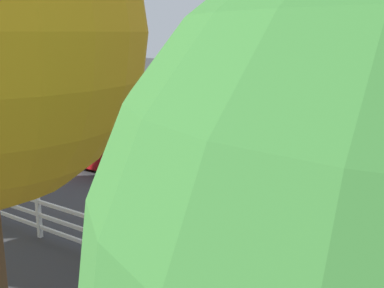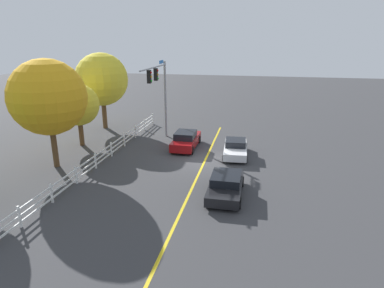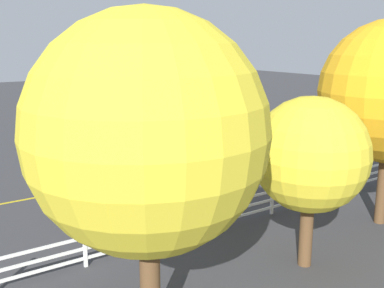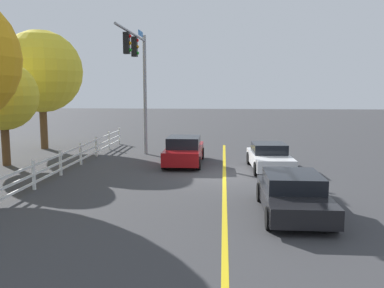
% 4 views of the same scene
% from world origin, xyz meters
% --- Properties ---
extents(ground_plane, '(120.00, 120.00, 0.00)m').
position_xyz_m(ground_plane, '(0.00, 0.00, 0.00)').
color(ground_plane, '#38383A').
extents(lane_center_stripe, '(28.00, 0.16, 0.01)m').
position_xyz_m(lane_center_stripe, '(-4.00, 0.00, 0.00)').
color(lane_center_stripe, gold).
rests_on(lane_center_stripe, ground_plane).
extents(signal_assembly, '(6.45, 0.38, 6.99)m').
position_xyz_m(signal_assembly, '(4.12, 4.63, 4.89)').
color(signal_assembly, gray).
rests_on(signal_assembly, ground_plane).
extents(car_0, '(4.23, 1.98, 1.25)m').
position_xyz_m(car_0, '(-5.32, -2.10, 0.62)').
color(car_0, black).
rests_on(car_0, ground_plane).
extents(car_1, '(4.25, 2.00, 1.25)m').
position_xyz_m(car_1, '(1.68, -2.14, 0.60)').
color(car_1, silver).
rests_on(car_1, ground_plane).
extents(car_2, '(4.43, 1.88, 1.44)m').
position_xyz_m(car_2, '(2.80, 2.06, 0.69)').
color(car_2, maroon).
rests_on(car_2, ground_plane).
extents(white_rail_fence, '(26.10, 0.10, 1.15)m').
position_xyz_m(white_rail_fence, '(-3.00, 7.29, 0.60)').
color(white_rail_fence, white).
rests_on(white_rail_fence, ground_plane).
extents(tree_0, '(5.16, 5.16, 7.57)m').
position_xyz_m(tree_0, '(-3.17, 10.25, 4.98)').
color(tree_0, brown).
rests_on(tree_0, ground_plane).
extents(tree_1, '(5.15, 5.15, 7.50)m').
position_xyz_m(tree_1, '(7.52, 11.58, 4.90)').
color(tree_1, brown).
rests_on(tree_1, ground_plane).
extents(tree_2, '(3.45, 3.45, 5.24)m').
position_xyz_m(tree_2, '(1.76, 10.98, 3.49)').
color(tree_2, brown).
rests_on(tree_2, ground_plane).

